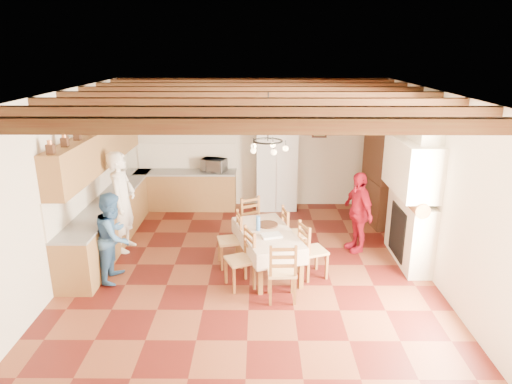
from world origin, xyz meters
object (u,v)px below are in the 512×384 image
dining_table (267,236)px  chair_right_far (294,233)px  hutch (381,174)px  person_man (123,202)px  refrigerator (276,169)px  person_woman_blue (114,237)px  microwave (214,165)px  chair_right_near (313,249)px  chair_end_near (282,270)px  chair_left_far (230,239)px  person_woman_red (358,212)px  chair_end_far (255,224)px  chair_left_near (240,259)px

dining_table → chair_right_far: 0.71m
hutch → person_man: size_ratio=1.15×
refrigerator → dining_table: bearing=-96.8°
person_woman_blue → microwave: person_woman_blue is taller
chair_right_near → microwave: 3.90m
chair_end_near → refrigerator: bearing=-92.6°
chair_left_far → person_woman_blue: size_ratio=0.65×
chair_left_far → person_woman_red: bearing=93.2°
chair_end_near → chair_right_far: bearing=-103.3°
hutch → dining_table: 3.39m
chair_right_far → microwave: size_ratio=1.78×
chair_left_far → person_man: person_man is taller
chair_right_near → person_woman_blue: person_woman_blue is taller
chair_end_far → person_woman_blue: person_woman_blue is taller
chair_end_near → microwave: (-1.39, 4.08, 0.57)m
refrigerator → person_woman_red: bearing=-61.6°
chair_right_far → chair_end_far: bearing=47.2°
chair_left_far → person_woman_blue: bearing=-87.4°
hutch → person_woman_blue: (-4.94, -2.58, -0.34)m
chair_end_near → chair_left_near: bearing=-32.6°
chair_left_far → person_woman_blue: 1.92m
chair_end_far → chair_left_near: bearing=-127.1°
chair_right_far → person_man: bearing=72.3°
refrigerator → person_woman_blue: 4.48m
chair_end_near → person_woman_red: bearing=-131.6°
hutch → chair_right_far: size_ratio=2.26×
person_woman_red → chair_end_far: bearing=-110.8°
person_woman_red → microwave: size_ratio=2.80×
hutch → chair_end_near: hutch is taller
chair_left_near → person_man: bearing=-146.6°
person_woman_blue → chair_left_far: bearing=-72.5°
chair_end_far → person_woman_red: person_woman_red is taller
chair_left_far → chair_end_far: 0.84m
person_woman_blue → microwave: 3.68m
chair_left_near → chair_end_far: same height
chair_left_near → person_man: 2.65m
chair_end_far → person_woman_red: bearing=-31.3°
chair_left_near → chair_right_far: size_ratio=1.00×
chair_end_near → chair_end_far: same height
chair_right_far → person_woman_blue: bearing=93.5°
dining_table → person_woman_red: (1.69, 0.85, 0.13)m
chair_left_far → chair_end_far: (0.42, 0.73, 0.00)m
chair_left_near → microwave: bearing=167.2°
hutch → microwave: 3.74m
chair_left_near → person_woman_red: person_woman_red is taller
microwave → hutch: bearing=5.8°
chair_right_far → person_man: 3.19m
dining_table → chair_left_far: bearing=162.6°
refrigerator → chair_left_far: bearing=-108.6°
chair_right_far → chair_end_near: (-0.29, -1.43, 0.00)m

